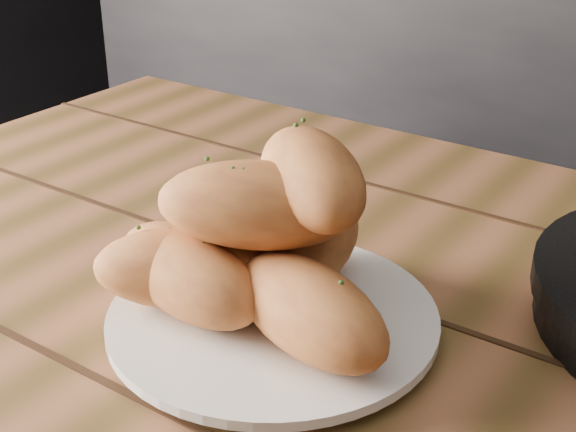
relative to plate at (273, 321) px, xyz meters
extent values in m
cylinder|color=brown|center=(-0.50, 0.33, -0.40)|extent=(0.07, 0.07, 0.71)
cylinder|color=silver|center=(0.00, 0.00, 0.00)|extent=(0.23, 0.23, 0.01)
cylinder|color=silver|center=(0.00, 0.00, 0.00)|extent=(0.25, 0.25, 0.01)
ellipsoid|color=#C97837|center=(-0.05, -0.03, 0.04)|extent=(0.16, 0.10, 0.06)
ellipsoid|color=#C97837|center=(0.05, -0.02, 0.04)|extent=(0.16, 0.11, 0.06)
ellipsoid|color=#C97837|center=(0.00, 0.05, 0.04)|extent=(0.08, 0.15, 0.06)
ellipsoid|color=#C97837|center=(-0.01, 0.00, 0.10)|extent=(0.16, 0.13, 0.06)
ellipsoid|color=#C97837|center=(0.01, 0.03, 0.11)|extent=(0.15, 0.14, 0.06)
ellipsoid|color=#C97837|center=(-0.06, -0.02, 0.04)|extent=(0.16, 0.14, 0.06)
camera|label=1|loc=(0.30, -0.41, 0.34)|focal=50.00mm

